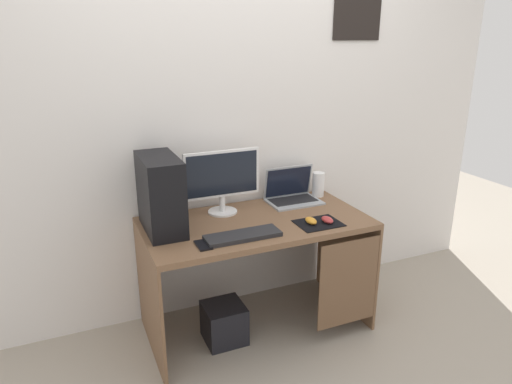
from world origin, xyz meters
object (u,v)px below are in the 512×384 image
speaker (318,184)px  mouse_right (327,220)px  pc_tower (161,194)px  cell_phone (203,245)px  keyboard (243,236)px  subwoofer (224,323)px  mouse_left (311,221)px  laptop (292,195)px  monitor (222,180)px

speaker → mouse_right: bearing=-114.1°
pc_tower → cell_phone: (0.14, -0.30, -0.21)m
keyboard → subwoofer: 0.64m
speaker → subwoofer: (-0.81, -0.31, -0.69)m
cell_phone → mouse_right: bearing=0.8°
pc_tower → mouse_left: size_ratio=4.44×
speaker → pc_tower: bearing=-171.8°
speaker → laptop: bearing=-173.1°
pc_tower → monitor: (0.40, 0.11, 0.00)m
laptop → mouse_left: 0.41m
laptop → cell_phone: (-0.75, -0.43, -0.04)m
speaker → mouse_left: 0.52m
cell_phone → pc_tower: bearing=115.7°
pc_tower → laptop: (0.90, 0.13, -0.17)m
laptop → mouse_left: laptop is taller
monitor → speaker: 0.72m
pc_tower → keyboard: pc_tower is taller
monitor → speaker: (0.71, 0.05, -0.13)m
keyboard → cell_phone: 0.23m
pc_tower → cell_phone: 0.39m
monitor → laptop: (0.49, 0.02, -0.17)m
speaker → subwoofer: bearing=-159.1°
pc_tower → mouse_right: size_ratio=4.44×
keyboard → mouse_left: 0.44m
subwoofer → monitor: bearing=69.1°
monitor → mouse_right: monitor is taller
pc_tower → subwoofer: 0.89m
laptop → keyboard: 0.67m
monitor → speaker: monitor is taller
mouse_right → cell_phone: 0.76m
pc_tower → subwoofer: pc_tower is taller
monitor → laptop: monitor is taller
pc_tower → keyboard: bearing=-37.3°
mouse_left → subwoofer: size_ratio=0.40×
speaker → keyboard: 0.86m
speaker → cell_phone: speaker is taller
pc_tower → mouse_left: (0.81, -0.27, -0.19)m
pc_tower → cell_phone: bearing=-64.3°
monitor → keyboard: bearing=-93.8°
speaker → keyboard: speaker is taller
monitor → cell_phone: (-0.26, -0.41, -0.21)m
laptop → keyboard: size_ratio=0.81×
speaker → mouse_right: 0.50m
pc_tower → mouse_right: (0.91, -0.29, -0.19)m
mouse_left → cell_phone: size_ratio=0.74×
cell_phone → subwoofer: (0.16, 0.15, -0.61)m
pc_tower → mouse_right: bearing=-17.8°
laptop → mouse_left: (-0.08, -0.40, -0.02)m
pc_tower → laptop: bearing=8.5°
subwoofer → mouse_right: bearing=-13.1°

